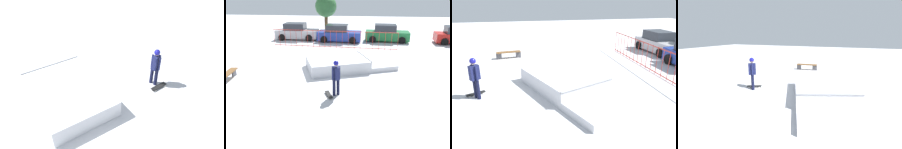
# 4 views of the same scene
# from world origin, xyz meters

# --- Properties ---
(ground_plane) EXTENTS (60.00, 60.00, 0.00)m
(ground_plane) POSITION_xyz_m (0.00, 0.00, 0.00)
(ground_plane) COLOR silver
(skate_ramp) EXTENTS (5.98, 4.40, 0.74)m
(skate_ramp) POSITION_xyz_m (1.37, 0.51, 0.32)
(skate_ramp) COLOR silver
(skate_ramp) RESTS_ON ground
(skater) EXTENTS (0.41, 0.44, 1.73)m
(skater) POSITION_xyz_m (1.30, -3.38, 1.01)
(skater) COLOR black
(skater) RESTS_ON ground
(skateboard) EXTENTS (0.51, 0.81, 0.09)m
(skateboard) POSITION_xyz_m (0.96, -3.51, 0.08)
(skateboard) COLOR black
(skateboard) RESTS_ON ground
(perimeter_fence) EXTENTS (10.68, 0.62, 1.50)m
(perimeter_fence) POSITION_xyz_m (0.00, 5.67, 0.77)
(perimeter_fence) COLOR #B22D23
(perimeter_fence) RESTS_ON ground
(park_bench) EXTENTS (0.60, 1.65, 0.48)m
(park_bench) POSITION_xyz_m (-4.81, -2.21, 0.36)
(park_bench) COLOR brown
(park_bench) RESTS_ON ground
(parked_car_silver) EXTENTS (4.10, 1.92, 1.60)m
(parked_car_silver) POSITION_xyz_m (-4.12, 8.91, 0.72)
(parked_car_silver) COLOR #B7B7BC
(parked_car_silver) RESTS_ON ground
(parked_car_blue) EXTENTS (4.16, 2.05, 1.60)m
(parked_car_blue) POSITION_xyz_m (0.18, 8.35, 0.72)
(parked_car_blue) COLOR #1E3899
(parked_car_blue) RESTS_ON ground
(parked_car_green) EXTENTS (4.19, 2.11, 1.60)m
(parked_car_green) POSITION_xyz_m (4.75, 8.90, 0.72)
(parked_car_green) COLOR #196B33
(parked_car_green) RESTS_ON ground
(distant_tree) EXTENTS (2.29, 2.29, 4.19)m
(distant_tree) POSITION_xyz_m (-1.56, 11.58, 3.00)
(distant_tree) COLOR brown
(distant_tree) RESTS_ON ground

